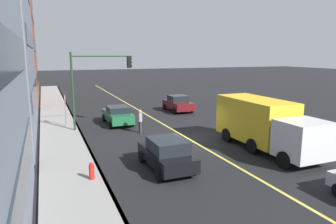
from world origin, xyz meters
The scene contains 12 objects.
ground centered at (0.00, 0.00, 0.00)m, with size 200.00×200.00×0.00m, color black.
sidewalk_slab centered at (0.00, 8.06, 0.07)m, with size 80.00×2.83×0.15m, color gray.
curb_edge centered at (0.00, 6.72, 0.07)m, with size 80.00×0.16×0.15m, color slate.
lane_stripe_center centered at (0.00, 0.00, 0.01)m, with size 80.00×0.16×0.01m, color #D8CC4C.
car_green centered at (6.20, 3.45, 0.77)m, with size 4.27×1.97×1.50m.
car_maroon centered at (9.58, -3.52, 0.80)m, with size 3.89×2.08×1.63m.
car_black centered at (-4.83, 3.48, 0.81)m, with size 4.02×1.98×1.59m.
truck_yellow centered at (-4.03, -3.20, 1.62)m, with size 7.70×2.55×3.00m.
pedestrian_with_backpack centered at (2.70, 2.57, 1.02)m, with size 0.41×0.37×1.74m.
traffic_light_mast centered at (4.78, 5.29, 4.06)m, with size 0.28×4.63×5.88m.
street_sign_post centered at (6.31, 7.55, 1.56)m, with size 0.60×0.08×2.63m.
fire_hydrant centered at (-5.10, 7.24, 0.47)m, with size 0.24×0.24×0.94m.
Camera 1 is at (-18.58, 8.97, 5.72)m, focal length 32.89 mm.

